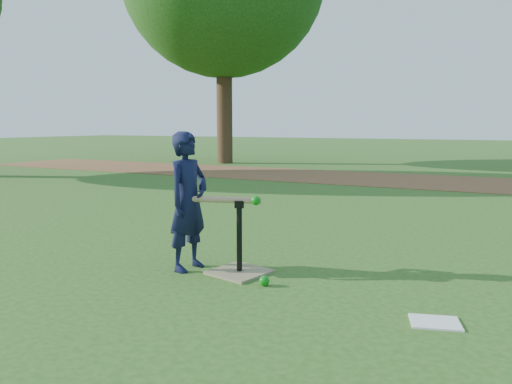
% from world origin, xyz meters
% --- Properties ---
extents(ground, '(80.00, 80.00, 0.00)m').
position_xyz_m(ground, '(0.00, 0.00, 0.00)').
color(ground, '#285116').
rests_on(ground, ground).
extents(dirt_strip, '(24.00, 3.00, 0.01)m').
position_xyz_m(dirt_strip, '(0.00, 7.50, 0.01)').
color(dirt_strip, brown).
rests_on(dirt_strip, ground).
extents(child, '(0.32, 0.45, 1.18)m').
position_xyz_m(child, '(-0.15, -0.34, 0.59)').
color(child, black).
rests_on(child, ground).
extents(wiffle_ball_ground, '(0.08, 0.08, 0.08)m').
position_xyz_m(wiffle_ball_ground, '(0.62, -0.45, 0.04)').
color(wiffle_ball_ground, '#0B8012').
rests_on(wiffle_ball_ground, ground).
extents(clipboard, '(0.35, 0.31, 0.01)m').
position_xyz_m(clipboard, '(1.90, -0.62, 0.01)').
color(clipboard, white).
rests_on(clipboard, ground).
extents(batting_tee, '(0.52, 0.52, 0.61)m').
position_xyz_m(batting_tee, '(0.29, -0.26, 0.11)').
color(batting_tee, '#867955').
rests_on(batting_tee, ground).
extents(swing_action, '(0.63, 0.22, 0.08)m').
position_xyz_m(swing_action, '(0.20, -0.27, 0.62)').
color(swing_action, tan).
rests_on(swing_action, ground).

